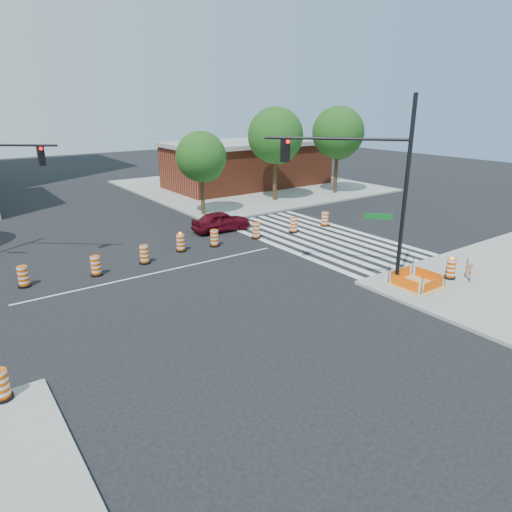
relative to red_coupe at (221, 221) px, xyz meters
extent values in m
plane|color=black|center=(-6.77, -4.92, -0.69)|extent=(120.00, 120.00, 0.00)
cube|color=gray|center=(11.23, 13.08, -0.61)|extent=(22.00, 22.00, 0.15)
cube|color=silver|center=(1.03, -4.92, -0.68)|extent=(0.45, 13.50, 0.01)
cube|color=silver|center=(1.93, -4.92, -0.68)|extent=(0.45, 13.50, 0.01)
cube|color=silver|center=(2.83, -4.92, -0.68)|extent=(0.45, 13.50, 0.01)
cube|color=silver|center=(3.73, -4.92, -0.68)|extent=(0.45, 13.50, 0.01)
cube|color=silver|center=(4.63, -4.92, -0.68)|extent=(0.45, 13.50, 0.01)
cube|color=silver|center=(5.53, -4.92, -0.68)|extent=(0.45, 13.50, 0.01)
cube|color=silver|center=(6.43, -4.92, -0.68)|extent=(0.45, 13.50, 0.01)
cube|color=silver|center=(7.33, -4.92, -0.68)|extent=(0.45, 13.50, 0.01)
cube|color=silver|center=(-6.77, -4.92, -0.68)|extent=(14.00, 0.12, 0.01)
cube|color=tan|center=(2.23, -13.92, -0.51)|extent=(2.20, 2.20, 0.05)
cube|color=#FF5A05|center=(2.23, -14.82, -0.26)|extent=(1.44, 0.02, 0.55)
cube|color=#FF5A05|center=(2.23, -13.02, -0.26)|extent=(1.44, 0.02, 0.55)
cube|color=#FF5A05|center=(1.33, -13.92, -0.26)|extent=(0.02, 1.44, 0.55)
cube|color=#FF5A05|center=(3.13, -13.92, -0.26)|extent=(0.02, 1.44, 0.55)
cylinder|color=black|center=(1.33, -14.82, -0.09)|extent=(0.04, 0.04, 0.90)
cylinder|color=black|center=(3.13, -14.82, -0.09)|extent=(0.04, 0.04, 0.90)
cylinder|color=black|center=(1.33, -13.02, -0.09)|extent=(0.04, 0.04, 0.90)
cylinder|color=black|center=(3.13, -13.02, -0.09)|extent=(0.04, 0.04, 0.90)
cube|color=brown|center=(11.23, 13.08, 1.41)|extent=(16.00, 8.00, 4.20)
cube|color=gray|center=(11.23, 13.08, 3.71)|extent=(16.50, 8.50, 0.40)
imported|color=#530713|center=(0.00, 0.00, 0.00)|extent=(4.06, 1.72, 1.37)
cylinder|color=black|center=(1.62, -13.24, 3.75)|extent=(0.19, 0.19, 8.57)
cylinder|color=black|center=(-0.51, -10.84, 6.10)|extent=(4.37, 4.89, 0.13)
cube|color=black|center=(-2.01, -9.16, 5.57)|extent=(0.34, 0.30, 1.07)
sphere|color=#FF0C0C|center=(-2.01, -9.34, 5.94)|extent=(0.19, 0.19, 0.19)
cube|color=#0C591E|center=(0.91, -12.44, 2.68)|extent=(0.89, 0.99, 0.27)
cube|color=black|center=(-10.78, -0.65, 5.12)|extent=(0.32, 0.28, 0.99)
sphere|color=#FF0C0C|center=(-10.78, -0.83, 5.46)|extent=(0.18, 0.18, 0.18)
cylinder|color=black|center=(4.30, -14.34, -0.49)|extent=(0.56, 0.56, 0.09)
cylinder|color=#E14C04|center=(4.30, -14.34, -0.02)|extent=(0.45, 0.45, 0.89)
sphere|color=#FF990C|center=(4.30, -14.34, 0.50)|extent=(0.15, 0.15, 0.15)
cylinder|color=black|center=(-14.96, -12.34, -0.49)|extent=(0.56, 0.56, 0.09)
cylinder|color=#E14C04|center=(-14.96, -12.34, -0.02)|extent=(0.45, 0.45, 0.88)
cube|color=#E14C04|center=(4.82, -14.96, 0.14)|extent=(0.59, 0.61, 0.27)
cube|color=#E14C04|center=(4.82, -14.96, -0.17)|extent=(0.59, 0.61, 0.21)
cylinder|color=black|center=(4.56, -15.22, -0.06)|extent=(0.04, 0.04, 0.96)
cylinder|color=black|center=(5.07, -14.70, -0.06)|extent=(0.04, 0.04, 0.96)
cylinder|color=#382314|center=(1.15, 4.56, 1.31)|extent=(0.30, 0.30, 3.99)
sphere|color=#164112|center=(1.15, 4.56, 3.80)|extent=(3.74, 3.74, 3.74)
sphere|color=#164112|center=(1.61, 4.83, 3.18)|extent=(2.74, 2.74, 2.74)
sphere|color=#164112|center=(0.78, 4.37, 3.42)|extent=(2.49, 2.49, 2.49)
cylinder|color=#382314|center=(8.93, 5.62, 1.83)|extent=(0.36, 0.36, 5.02)
sphere|color=#164112|center=(8.93, 5.62, 4.96)|extent=(4.71, 4.71, 4.71)
sphere|color=#164112|center=(9.49, 5.96, 4.18)|extent=(3.45, 3.45, 3.45)
sphere|color=#164112|center=(8.49, 5.40, 4.49)|extent=(3.14, 3.14, 3.14)
cylinder|color=#382314|center=(15.66, 4.95, 1.84)|extent=(0.33, 0.33, 5.04)
sphere|color=#164112|center=(15.66, 4.95, 4.99)|extent=(4.73, 4.73, 4.73)
sphere|color=#164112|center=(16.18, 5.26, 4.20)|extent=(3.47, 3.47, 3.47)
sphere|color=#164112|center=(15.25, 4.74, 4.52)|extent=(3.15, 3.15, 3.15)
cylinder|color=black|center=(-12.79, -3.00, -0.64)|extent=(0.60, 0.60, 0.10)
cylinder|color=#E14C04|center=(-12.79, -3.00, -0.14)|extent=(0.48, 0.48, 0.95)
cylinder|color=black|center=(-9.53, -3.50, -0.64)|extent=(0.60, 0.60, 0.10)
cylinder|color=#E14C04|center=(-9.53, -3.50, -0.14)|extent=(0.48, 0.48, 0.95)
cylinder|color=black|center=(-6.83, -3.20, -0.64)|extent=(0.60, 0.60, 0.10)
cylinder|color=#E14C04|center=(-6.83, -3.20, -0.14)|extent=(0.48, 0.48, 0.95)
cylinder|color=black|center=(-4.26, -2.42, -0.64)|extent=(0.60, 0.60, 0.10)
cylinder|color=#E14C04|center=(-4.26, -2.42, -0.14)|extent=(0.48, 0.48, 0.95)
sphere|color=#FF990C|center=(-4.26, -2.42, 0.41)|extent=(0.16, 0.16, 0.16)
cylinder|color=black|center=(-2.15, -2.72, -0.64)|extent=(0.60, 0.60, 0.10)
cylinder|color=#E14C04|center=(-2.15, -2.72, -0.14)|extent=(0.48, 0.48, 0.95)
cylinder|color=black|center=(0.87, -2.83, -0.64)|extent=(0.60, 0.60, 0.10)
cylinder|color=#E14C04|center=(0.87, -2.83, -0.14)|extent=(0.48, 0.48, 0.95)
cylinder|color=black|center=(3.73, -3.16, -0.64)|extent=(0.60, 0.60, 0.10)
cylinder|color=#E14C04|center=(3.73, -3.16, -0.14)|extent=(0.48, 0.48, 0.95)
cylinder|color=black|center=(6.61, -3.16, -0.64)|extent=(0.60, 0.60, 0.10)
cylinder|color=#E14C04|center=(6.61, -3.16, -0.14)|extent=(0.48, 0.48, 0.95)
camera|label=1|loc=(-15.51, -25.74, 7.66)|focal=32.00mm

